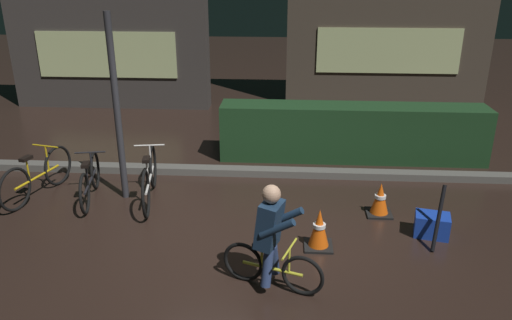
{
  "coord_description": "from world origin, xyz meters",
  "views": [
    {
      "loc": [
        0.61,
        -5.69,
        3.36
      ],
      "look_at": [
        0.2,
        0.6,
        0.9
      ],
      "focal_mm": 35.02,
      "sensor_mm": 36.0,
      "label": 1
    }
  ],
  "objects_px": {
    "parked_bike_left_mid": "(90,180)",
    "traffic_cone_near": "(319,229)",
    "street_post": "(117,110)",
    "closed_umbrella": "(439,218)",
    "parked_bike_center_left": "(150,178)",
    "cyclist": "(271,236)",
    "traffic_cone_far": "(380,200)",
    "parked_bike_leftmost": "(37,176)",
    "blue_crate": "(432,225)"
  },
  "relations": [
    {
      "from": "traffic_cone_near",
      "to": "closed_umbrella",
      "type": "xyz_separation_m",
      "value": [
        1.5,
        0.15,
        0.13
      ]
    },
    {
      "from": "parked_bike_leftmost",
      "to": "parked_bike_center_left",
      "type": "relative_size",
      "value": 0.92
    },
    {
      "from": "parked_bike_leftmost",
      "to": "closed_umbrella",
      "type": "bearing_deg",
      "value": -87.7
    },
    {
      "from": "street_post",
      "to": "parked_bike_leftmost",
      "type": "relative_size",
      "value": 1.74
    },
    {
      "from": "parked_bike_leftmost",
      "to": "closed_umbrella",
      "type": "distance_m",
      "value": 5.86
    },
    {
      "from": "parked_bike_center_left",
      "to": "cyclist",
      "type": "distance_m",
      "value": 2.82
    },
    {
      "from": "street_post",
      "to": "parked_bike_left_mid",
      "type": "height_order",
      "value": "street_post"
    },
    {
      "from": "parked_bike_leftmost",
      "to": "traffic_cone_far",
      "type": "relative_size",
      "value": 3.28
    },
    {
      "from": "traffic_cone_far",
      "to": "closed_umbrella",
      "type": "bearing_deg",
      "value": -54.38
    },
    {
      "from": "parked_bike_leftmost",
      "to": "cyclist",
      "type": "xyz_separation_m",
      "value": [
        3.68,
        -2.1,
        0.29
      ]
    },
    {
      "from": "street_post",
      "to": "parked_bike_leftmost",
      "type": "xyz_separation_m",
      "value": [
        -1.34,
        -0.07,
        -1.05
      ]
    },
    {
      "from": "traffic_cone_near",
      "to": "blue_crate",
      "type": "relative_size",
      "value": 1.21
    },
    {
      "from": "street_post",
      "to": "parked_bike_left_mid",
      "type": "bearing_deg",
      "value": -165.14
    },
    {
      "from": "parked_bike_leftmost",
      "to": "parked_bike_left_mid",
      "type": "xyz_separation_m",
      "value": [
        0.85,
        -0.06,
        -0.02
      ]
    },
    {
      "from": "parked_bike_left_mid",
      "to": "cyclist",
      "type": "height_order",
      "value": "cyclist"
    },
    {
      "from": "traffic_cone_far",
      "to": "blue_crate",
      "type": "relative_size",
      "value": 1.11
    },
    {
      "from": "traffic_cone_near",
      "to": "blue_crate",
      "type": "xyz_separation_m",
      "value": [
        1.51,
        0.4,
        -0.11
      ]
    },
    {
      "from": "parked_bike_leftmost",
      "to": "parked_bike_left_mid",
      "type": "relative_size",
      "value": 1.08
    },
    {
      "from": "blue_crate",
      "to": "closed_umbrella",
      "type": "relative_size",
      "value": 0.52
    },
    {
      "from": "street_post",
      "to": "blue_crate",
      "type": "distance_m",
      "value": 4.69
    },
    {
      "from": "cyclist",
      "to": "parked_bike_center_left",
      "type": "bearing_deg",
      "value": 151.66
    },
    {
      "from": "parked_bike_leftmost",
      "to": "traffic_cone_near",
      "type": "height_order",
      "value": "parked_bike_leftmost"
    },
    {
      "from": "parked_bike_left_mid",
      "to": "closed_umbrella",
      "type": "relative_size",
      "value": 1.74
    },
    {
      "from": "street_post",
      "to": "closed_umbrella",
      "type": "distance_m",
      "value": 4.68
    },
    {
      "from": "traffic_cone_far",
      "to": "parked_bike_center_left",
      "type": "bearing_deg",
      "value": 176.09
    },
    {
      "from": "parked_bike_left_mid",
      "to": "traffic_cone_far",
      "type": "relative_size",
      "value": 3.04
    },
    {
      "from": "closed_umbrella",
      "to": "parked_bike_leftmost",
      "type": "bearing_deg",
      "value": 102.66
    },
    {
      "from": "traffic_cone_far",
      "to": "cyclist",
      "type": "relative_size",
      "value": 0.39
    },
    {
      "from": "blue_crate",
      "to": "closed_umbrella",
      "type": "xyz_separation_m",
      "value": [
        -0.01,
        -0.25,
        0.24
      ]
    },
    {
      "from": "parked_bike_left_mid",
      "to": "traffic_cone_far",
      "type": "height_order",
      "value": "parked_bike_left_mid"
    },
    {
      "from": "street_post",
      "to": "traffic_cone_far",
      "type": "xyz_separation_m",
      "value": [
        3.84,
        -0.34,
        -1.16
      ]
    },
    {
      "from": "traffic_cone_far",
      "to": "cyclist",
      "type": "bearing_deg",
      "value": -129.33
    },
    {
      "from": "parked_bike_left_mid",
      "to": "parked_bike_center_left",
      "type": "relative_size",
      "value": 0.85
    },
    {
      "from": "parked_bike_center_left",
      "to": "traffic_cone_near",
      "type": "distance_m",
      "value": 2.77
    },
    {
      "from": "closed_umbrella",
      "to": "street_post",
      "type": "bearing_deg",
      "value": 98.73
    },
    {
      "from": "traffic_cone_near",
      "to": "closed_umbrella",
      "type": "height_order",
      "value": "closed_umbrella"
    },
    {
      "from": "parked_bike_center_left",
      "to": "blue_crate",
      "type": "distance_m",
      "value": 4.09
    },
    {
      "from": "parked_bike_center_left",
      "to": "traffic_cone_far",
      "type": "xyz_separation_m",
      "value": [
        3.41,
        -0.23,
        -0.13
      ]
    },
    {
      "from": "parked_bike_left_mid",
      "to": "traffic_cone_near",
      "type": "bearing_deg",
      "value": -120.29
    },
    {
      "from": "blue_crate",
      "to": "closed_umbrella",
      "type": "height_order",
      "value": "closed_umbrella"
    },
    {
      "from": "parked_bike_center_left",
      "to": "traffic_cone_far",
      "type": "height_order",
      "value": "parked_bike_center_left"
    },
    {
      "from": "blue_crate",
      "to": "traffic_cone_far",
      "type": "bearing_deg",
      "value": 136.45
    },
    {
      "from": "parked_bike_center_left",
      "to": "traffic_cone_far",
      "type": "distance_m",
      "value": 3.42
    },
    {
      "from": "blue_crate",
      "to": "closed_umbrella",
      "type": "bearing_deg",
      "value": -92.33
    },
    {
      "from": "street_post",
      "to": "cyclist",
      "type": "xyz_separation_m",
      "value": [
        2.34,
        -2.16,
        -0.77
      ]
    },
    {
      "from": "parked_bike_center_left",
      "to": "blue_crate",
      "type": "bearing_deg",
      "value": -110.59
    },
    {
      "from": "parked_bike_leftmost",
      "to": "blue_crate",
      "type": "distance_m",
      "value": 5.83
    },
    {
      "from": "traffic_cone_far",
      "to": "traffic_cone_near",
      "type": "bearing_deg",
      "value": -133.67
    },
    {
      "from": "parked_bike_left_mid",
      "to": "traffic_cone_far",
      "type": "xyz_separation_m",
      "value": [
        4.33,
        -0.21,
        -0.08
      ]
    },
    {
      "from": "parked_bike_leftmost",
      "to": "traffic_cone_far",
      "type": "xyz_separation_m",
      "value": [
        5.18,
        -0.27,
        -0.11
      ]
    }
  ]
}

